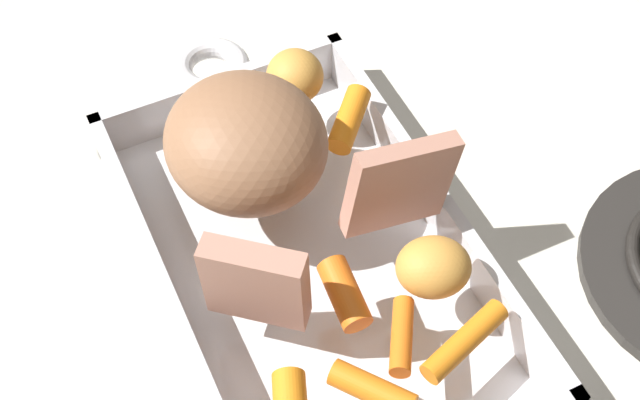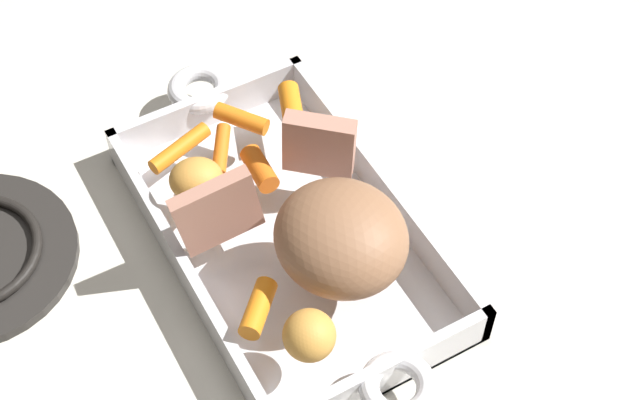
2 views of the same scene
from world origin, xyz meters
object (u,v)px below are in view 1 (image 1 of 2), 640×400
(pork_roast, at_px, (246,142))
(roast_slice_outer, at_px, (400,185))
(roasting_dish, at_px, (311,264))
(baby_carrot_southwest, at_px, (349,119))
(baby_carrot_southeast, at_px, (402,336))
(baby_carrot_long, at_px, (342,295))
(roast_slice_thick, at_px, (256,283))
(baby_carrot_center_left, at_px, (372,390))
(potato_near_roast, at_px, (295,76))
(baby_carrot_center_right, at_px, (465,341))
(potato_whole, at_px, (433,267))

(pork_roast, distance_m, roast_slice_outer, 0.11)
(roasting_dish, xyz_separation_m, baby_carrot_southwest, (-0.08, 0.07, 0.04))
(baby_carrot_southeast, xyz_separation_m, baby_carrot_southwest, (-0.18, 0.05, 0.00))
(roast_slice_outer, relative_size, baby_carrot_long, 1.55)
(roasting_dish, xyz_separation_m, roast_slice_thick, (0.03, -0.05, 0.06))
(roasting_dish, xyz_separation_m, baby_carrot_southeast, (0.10, 0.02, 0.04))
(baby_carrot_center_left, distance_m, baby_carrot_southeast, 0.04)
(baby_carrot_long, distance_m, potato_near_roast, 0.19)
(baby_carrot_long, bearing_deg, potato_near_roast, 164.90)
(baby_carrot_center_right, xyz_separation_m, baby_carrot_long, (-0.06, -0.06, 0.00))
(baby_carrot_center_right, distance_m, baby_carrot_southwest, 0.20)
(baby_carrot_center_right, height_order, potato_whole, potato_whole)
(roast_slice_thick, bearing_deg, roasting_dish, 122.67)
(pork_roast, relative_size, baby_carrot_center_right, 1.77)
(potato_near_roast, bearing_deg, potato_whole, 3.38)
(pork_roast, height_order, roast_slice_outer, same)
(roast_slice_outer, bearing_deg, potato_whole, -4.03)
(baby_carrot_center_right, xyz_separation_m, potato_whole, (-0.05, 0.01, 0.01))
(roast_slice_outer, xyz_separation_m, baby_carrot_center_left, (0.11, -0.08, -0.03))
(roast_slice_thick, relative_size, potato_near_roast, 1.44)
(pork_roast, xyz_separation_m, baby_carrot_southwest, (-0.01, 0.09, -0.03))
(baby_carrot_southeast, bearing_deg, roast_slice_thick, -129.57)
(pork_roast, xyz_separation_m, baby_carrot_center_left, (0.19, 0.00, -0.03))
(roast_slice_thick, bearing_deg, baby_carrot_center_right, 52.89)
(baby_carrot_center_left, xyz_separation_m, baby_carrot_southeast, (-0.03, 0.03, -0.00))
(baby_carrot_center_right, bearing_deg, pork_roast, -159.14)
(baby_carrot_center_right, xyz_separation_m, baby_carrot_southwest, (-0.20, 0.02, 0.00))
(roast_slice_thick, xyz_separation_m, baby_carrot_southwest, (-0.12, 0.13, -0.02))
(potato_near_roast, bearing_deg, roasting_dish, -20.13)
(baby_carrot_long, bearing_deg, roasting_dish, 178.04)
(roasting_dish, relative_size, roast_slice_outer, 6.07)
(pork_roast, relative_size, roast_slice_outer, 1.61)
(roast_slice_thick, distance_m, baby_carrot_center_left, 0.10)
(roast_slice_thick, distance_m, baby_carrot_long, 0.06)
(roast_slice_outer, bearing_deg, pork_roast, -134.25)
(baby_carrot_center_right, relative_size, baby_carrot_southwest, 1.25)
(baby_carrot_center_left, bearing_deg, baby_carrot_long, 169.74)
(baby_carrot_center_left, height_order, baby_carrot_center_right, baby_carrot_center_left)
(baby_carrot_center_right, distance_m, potato_whole, 0.05)
(roasting_dish, xyz_separation_m, roast_slice_outer, (0.01, 0.06, 0.07))
(roasting_dish, distance_m, baby_carrot_southeast, 0.11)
(baby_carrot_southeast, height_order, baby_carrot_southwest, baby_carrot_southwest)
(baby_carrot_center_right, height_order, baby_carrot_long, baby_carrot_long)
(pork_roast, relative_size, baby_carrot_southeast, 2.22)
(roasting_dish, xyz_separation_m, potato_near_roast, (-0.13, 0.05, 0.05))
(baby_carrot_center_left, relative_size, baby_carrot_southwest, 1.00)
(potato_whole, bearing_deg, baby_carrot_southeast, -52.07)
(roasting_dish, relative_size, roast_slice_thick, 6.80)
(roasting_dish, height_order, potato_near_roast, potato_near_roast)
(baby_carrot_center_left, relative_size, baby_carrot_long, 1.13)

